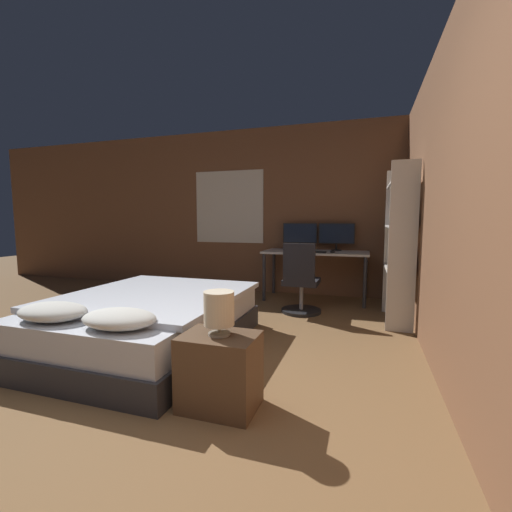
% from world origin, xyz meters
% --- Properties ---
extents(ground_plane, '(20.00, 20.00, 0.00)m').
position_xyz_m(ground_plane, '(0.00, 0.00, 0.00)').
color(ground_plane, brown).
extents(wall_back, '(12.00, 0.08, 2.70)m').
position_xyz_m(wall_back, '(-0.01, 4.18, 1.35)').
color(wall_back, brown).
rests_on(wall_back, ground_plane).
extents(wall_side_right, '(0.06, 12.00, 2.70)m').
position_xyz_m(wall_side_right, '(1.87, 1.50, 1.35)').
color(wall_side_right, brown).
rests_on(wall_side_right, ground_plane).
extents(bed, '(1.57, 2.01, 0.58)m').
position_xyz_m(bed, '(-0.63, 1.33, 0.25)').
color(bed, '#2D2D33').
rests_on(bed, ground_plane).
extents(nightstand, '(0.48, 0.35, 0.48)m').
position_xyz_m(nightstand, '(0.44, 0.59, 0.24)').
color(nightstand, brown).
rests_on(nightstand, ground_plane).
extents(bedside_lamp, '(0.19, 0.19, 0.28)m').
position_xyz_m(bedside_lamp, '(0.44, 0.59, 0.65)').
color(bedside_lamp, gray).
rests_on(bedside_lamp, nightstand).
extents(desk, '(1.54, 0.67, 0.74)m').
position_xyz_m(desk, '(0.59, 3.78, 0.65)').
color(desk, beige).
rests_on(desk, ground_plane).
extents(monitor_left, '(0.54, 0.16, 0.42)m').
position_xyz_m(monitor_left, '(0.31, 4.01, 0.98)').
color(monitor_left, black).
rests_on(monitor_left, desk).
extents(monitor_right, '(0.54, 0.16, 0.42)m').
position_xyz_m(monitor_right, '(0.87, 4.01, 0.98)').
color(monitor_right, black).
rests_on(monitor_right, desk).
extents(keyboard, '(0.36, 0.13, 0.02)m').
position_xyz_m(keyboard, '(0.59, 3.55, 0.75)').
color(keyboard, black).
rests_on(keyboard, desk).
extents(computer_mouse, '(0.07, 0.05, 0.04)m').
position_xyz_m(computer_mouse, '(0.86, 3.55, 0.76)').
color(computer_mouse, black).
rests_on(computer_mouse, desk).
extents(office_chair, '(0.52, 0.52, 0.92)m').
position_xyz_m(office_chair, '(0.52, 2.97, 0.36)').
color(office_chair, black).
rests_on(office_chair, ground_plane).
extents(bookshelf, '(0.29, 0.84, 1.82)m').
position_xyz_m(bookshelf, '(1.67, 2.88, 0.99)').
color(bookshelf, beige).
rests_on(bookshelf, ground_plane).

